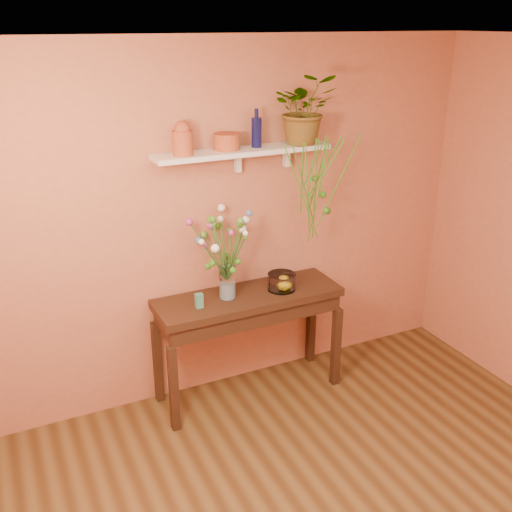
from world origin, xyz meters
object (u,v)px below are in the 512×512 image
at_px(blue_bottle, 256,132).
at_px(sideboard, 249,309).
at_px(bouquet, 223,237).
at_px(terracotta_jug, 183,139).
at_px(glass_bowl, 282,282).
at_px(spider_plant, 305,109).
at_px(glass_vase, 227,284).

bearing_deg(blue_bottle, sideboard, -134.28).
bearing_deg(bouquet, terracotta_jug, 164.18).
bearing_deg(sideboard, terracotta_jug, 168.09).
relative_size(blue_bottle, bouquet, 0.51).
xyz_separation_m(sideboard, glass_bowl, (0.26, -0.03, 0.18)).
bearing_deg(blue_bottle, spider_plant, -6.41).
relative_size(terracotta_jug, spider_plant, 0.46).
height_order(sideboard, blue_bottle, blue_bottle).
height_order(blue_bottle, spider_plant, spider_plant).
distance_m(spider_plant, glass_vase, 1.39).
distance_m(glass_vase, glass_bowl, 0.43).
distance_m(sideboard, bouquet, 0.64).
bearing_deg(blue_bottle, terracotta_jug, -175.78).
relative_size(sideboard, glass_vase, 5.61).
relative_size(blue_bottle, glass_bowl, 1.26).
xyz_separation_m(terracotta_jug, glass_bowl, (0.70, -0.12, -1.13)).
bearing_deg(sideboard, glass_bowl, -6.96).
relative_size(bouquet, glass_bowl, 2.49).
height_order(blue_bottle, glass_bowl, blue_bottle).
height_order(blue_bottle, glass_vase, blue_bottle).
bearing_deg(blue_bottle, bouquet, -160.87).
relative_size(terracotta_jug, bouquet, 0.43).
xyz_separation_m(sideboard, spider_plant, (0.49, 0.09, 1.45)).
bearing_deg(terracotta_jug, sideboard, -11.91).
xyz_separation_m(terracotta_jug, glass_vase, (0.27, -0.08, -1.08)).
height_order(spider_plant, glass_bowl, spider_plant).
bearing_deg(glass_vase, terracotta_jug, 163.95).
bearing_deg(terracotta_jug, spider_plant, 0.03).
bearing_deg(glass_bowl, glass_vase, 173.85).
bearing_deg(spider_plant, glass_bowl, -151.79).
distance_m(sideboard, spider_plant, 1.54).
relative_size(sideboard, terracotta_jug, 6.18).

